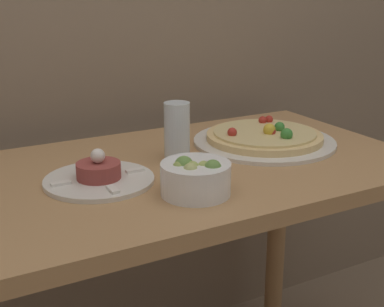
# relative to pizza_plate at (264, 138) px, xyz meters

# --- Properties ---
(dining_table) EXTENTS (1.15, 0.63, 0.76)m
(dining_table) POSITION_rel_pizza_plate_xyz_m (-0.29, -0.05, -0.14)
(dining_table) COLOR #AD7F51
(dining_table) RESTS_ON ground_plane
(pizza_plate) EXTENTS (0.37, 0.37, 0.06)m
(pizza_plate) POSITION_rel_pizza_plate_xyz_m (0.00, 0.00, 0.00)
(pizza_plate) COLOR silver
(pizza_plate) RESTS_ON dining_table
(tartare_plate) EXTENTS (0.23, 0.23, 0.07)m
(tartare_plate) POSITION_rel_pizza_plate_xyz_m (-0.47, -0.06, -0.00)
(tartare_plate) COLOR silver
(tartare_plate) RESTS_ON dining_table
(small_bowl) EXTENTS (0.14, 0.14, 0.08)m
(small_bowl) POSITION_rel_pizza_plate_xyz_m (-0.32, -0.22, 0.02)
(small_bowl) COLOR white
(small_bowl) RESTS_ON dining_table
(drinking_glass) EXTENTS (0.06, 0.06, 0.14)m
(drinking_glass) POSITION_rel_pizza_plate_xyz_m (-0.26, -0.01, 0.05)
(drinking_glass) COLOR silver
(drinking_glass) RESTS_ON dining_table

